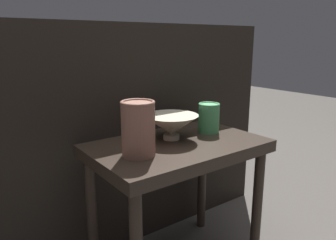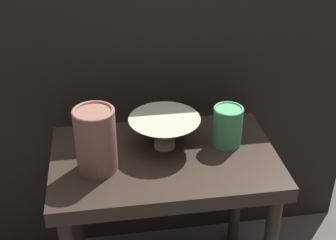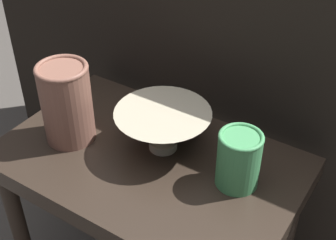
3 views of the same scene
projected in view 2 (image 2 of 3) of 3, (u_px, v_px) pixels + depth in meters
table at (164, 177)px, 1.24m from camera, size 0.58×0.37×0.48m
couch_backdrop at (145, 88)px, 1.63m from camera, size 1.28×0.50×0.87m
bowl at (165, 130)px, 1.21m from camera, size 0.19×0.19×0.09m
vase_textured_left at (96, 139)px, 1.11m from camera, size 0.10×0.10×0.16m
vase_colorful_right at (228, 125)px, 1.22m from camera, size 0.08×0.08×0.11m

